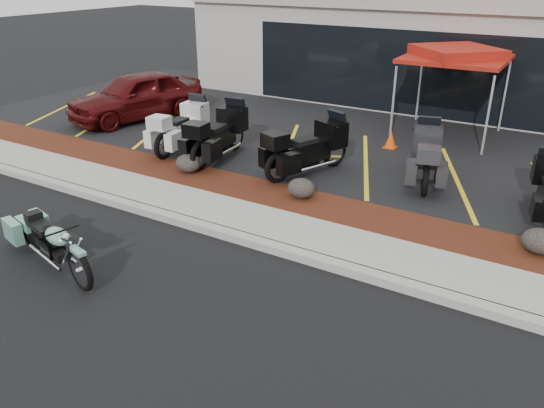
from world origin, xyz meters
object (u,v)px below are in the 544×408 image
Objects in this scene: hero_cruiser at (80,264)px; traffic_cone at (391,139)px; touring_white at (198,118)px; popup_canopy at (456,56)px; parked_car at (136,96)px.

hero_cruiser is 8.98m from traffic_cone.
hero_cruiser is at bearing -162.21° from touring_white.
popup_canopy reaches higher than traffic_cone.
hero_cruiser is 5.79× the size of traffic_cone.
parked_car is 9.41× the size of traffic_cone.
touring_white is 3.24m from parked_car.
parked_car is at bearing 142.83° from hero_cruiser.
hero_cruiser is 9.61m from parked_car.
traffic_cone is at bearing 25.23° from parked_car.
touring_white is 0.53× the size of parked_car.
touring_white is at bearing -159.42° from popup_canopy.
popup_canopy reaches higher than parked_car.
hero_cruiser is 7.22m from touring_white.
hero_cruiser is 0.62× the size of parked_car.
touring_white is at bearing -155.69° from traffic_cone.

